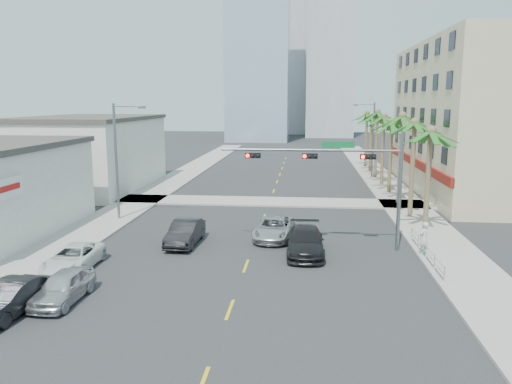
% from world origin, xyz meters
% --- Properties ---
extents(ground, '(260.00, 260.00, 0.00)m').
position_xyz_m(ground, '(0.00, 0.00, 0.00)').
color(ground, '#262628').
rests_on(ground, ground).
extents(sidewalk_right, '(4.00, 120.00, 0.15)m').
position_xyz_m(sidewalk_right, '(12.00, 20.00, 0.07)').
color(sidewalk_right, gray).
rests_on(sidewalk_right, ground).
extents(sidewalk_left, '(4.00, 120.00, 0.15)m').
position_xyz_m(sidewalk_left, '(-12.00, 20.00, 0.07)').
color(sidewalk_left, gray).
rests_on(sidewalk_left, ground).
extents(sidewalk_cross, '(80.00, 4.00, 0.15)m').
position_xyz_m(sidewalk_cross, '(0.00, 22.00, 0.07)').
color(sidewalk_cross, gray).
rests_on(sidewalk_cross, ground).
extents(building_right, '(15.25, 28.00, 15.00)m').
position_xyz_m(building_right, '(21.99, 30.00, 7.50)').
color(building_right, beige).
rests_on(building_right, ground).
extents(building_left_far, '(11.00, 18.00, 7.20)m').
position_xyz_m(building_left_far, '(-19.50, 28.00, 3.60)').
color(building_left_far, beige).
rests_on(building_left_far, ground).
extents(tower_far_left, '(14.00, 14.00, 48.00)m').
position_xyz_m(tower_far_left, '(-8.00, 95.00, 24.00)').
color(tower_far_left, '#99B2C6').
rests_on(tower_far_left, ground).
extents(tower_far_right, '(12.00, 12.00, 60.00)m').
position_xyz_m(tower_far_right, '(9.00, 110.00, 30.00)').
color(tower_far_right, '#ADADB2').
rests_on(tower_far_right, ground).
extents(tower_far_center, '(16.00, 16.00, 42.00)m').
position_xyz_m(tower_far_center, '(-3.00, 125.00, 21.00)').
color(tower_far_center, '#ADADB2').
rests_on(tower_far_center, ground).
extents(traffic_signal_mast, '(11.12, 0.54, 7.20)m').
position_xyz_m(traffic_signal_mast, '(5.78, 7.95, 5.06)').
color(traffic_signal_mast, slate).
rests_on(traffic_signal_mast, ground).
extents(palm_tree_0, '(4.80, 4.80, 7.80)m').
position_xyz_m(palm_tree_0, '(11.60, 12.00, 7.08)').
color(palm_tree_0, brown).
rests_on(palm_tree_0, ground).
extents(palm_tree_1, '(4.80, 4.80, 8.16)m').
position_xyz_m(palm_tree_1, '(11.60, 17.20, 7.43)').
color(palm_tree_1, brown).
rests_on(palm_tree_1, ground).
extents(palm_tree_2, '(4.80, 4.80, 8.52)m').
position_xyz_m(palm_tree_2, '(11.60, 22.40, 7.78)').
color(palm_tree_2, brown).
rests_on(palm_tree_2, ground).
extents(palm_tree_3, '(4.80, 4.80, 7.80)m').
position_xyz_m(palm_tree_3, '(11.60, 27.60, 7.08)').
color(palm_tree_3, brown).
rests_on(palm_tree_3, ground).
extents(palm_tree_4, '(4.80, 4.80, 8.16)m').
position_xyz_m(palm_tree_4, '(11.60, 32.80, 7.43)').
color(palm_tree_4, brown).
rests_on(palm_tree_4, ground).
extents(palm_tree_5, '(4.80, 4.80, 8.52)m').
position_xyz_m(palm_tree_5, '(11.60, 38.00, 7.78)').
color(palm_tree_5, brown).
rests_on(palm_tree_5, ground).
extents(palm_tree_6, '(4.80, 4.80, 7.80)m').
position_xyz_m(palm_tree_6, '(11.60, 43.20, 7.08)').
color(palm_tree_6, brown).
rests_on(palm_tree_6, ground).
extents(palm_tree_7, '(4.80, 4.80, 8.16)m').
position_xyz_m(palm_tree_7, '(11.60, 48.40, 7.43)').
color(palm_tree_7, brown).
rests_on(palm_tree_7, ground).
extents(streetlight_left, '(2.55, 0.25, 9.00)m').
position_xyz_m(streetlight_left, '(-11.00, 14.00, 5.06)').
color(streetlight_left, slate).
rests_on(streetlight_left, ground).
extents(streetlight_right, '(2.55, 0.25, 9.00)m').
position_xyz_m(streetlight_right, '(11.00, 38.00, 5.06)').
color(streetlight_right, slate).
rests_on(streetlight_right, ground).
extents(guardrail, '(0.08, 8.08, 1.00)m').
position_xyz_m(guardrail, '(10.30, 6.00, 0.67)').
color(guardrail, silver).
rests_on(guardrail, ground).
extents(car_parked_near, '(1.74, 4.21, 1.43)m').
position_xyz_m(car_parked_near, '(-7.80, -1.85, 0.71)').
color(car_parked_near, silver).
rests_on(car_parked_near, ground).
extents(car_parked_mid, '(1.91, 4.55, 1.46)m').
position_xyz_m(car_parked_mid, '(-9.40, -3.47, 0.73)').
color(car_parked_mid, black).
rests_on(car_parked_mid, ground).
extents(car_parked_far, '(2.31, 4.82, 1.33)m').
position_xyz_m(car_parked_far, '(-9.40, 2.52, 0.66)').
color(car_parked_far, white).
rests_on(car_parked_far, ground).
extents(car_lane_left, '(1.77, 4.77, 1.56)m').
position_xyz_m(car_lane_left, '(-4.44, 7.93, 0.78)').
color(car_lane_left, black).
rests_on(car_lane_left, ground).
extents(car_lane_center, '(2.76, 5.31, 1.43)m').
position_xyz_m(car_lane_center, '(1.21, 9.89, 0.71)').
color(car_lane_center, silver).
rests_on(car_lane_center, ground).
extents(car_lane_right, '(2.33, 5.50, 1.58)m').
position_xyz_m(car_lane_right, '(3.31, 6.61, 0.79)').
color(car_lane_right, black).
rests_on(car_lane_right, ground).
extents(pedestrian, '(0.86, 0.85, 2.00)m').
position_xyz_m(pedestrian, '(10.30, 6.68, 1.15)').
color(pedestrian, silver).
rests_on(pedestrian, sidewalk_right).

